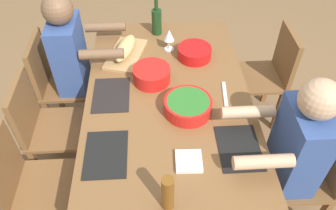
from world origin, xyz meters
The scene contains 22 objects.
ground_plane centered at (0.00, 0.00, 0.00)m, with size 8.00×8.00×0.00m, color brown.
dining_table centered at (0.00, 0.00, 0.66)m, with size 1.70×1.05×0.74m.
chair_far_left centered at (-0.47, 0.84, 0.48)m, with size 0.40×0.40×0.85m.
chair_near_right centered at (0.47, -0.84, 0.48)m, with size 0.40×0.40×0.85m.
chair_near_left centered at (-0.47, -0.84, 0.48)m, with size 0.40×0.40×0.85m.
diner_near_left centered at (-0.47, -0.66, 0.70)m, with size 0.41×0.53×1.20m.
chair_near_center centered at (0.00, -0.84, 0.48)m, with size 0.40×0.40×0.85m.
chair_far_right centered at (0.47, 0.84, 0.48)m, with size 0.40×0.40×0.85m.
diner_far_right centered at (0.47, 0.66, 0.70)m, with size 0.41×0.53×1.20m.
serving_bowl_greens centered at (0.17, 0.11, 0.79)m, with size 0.29×0.29×0.09m.
serving_bowl_pasta centered at (-0.37, 0.21, 0.79)m, with size 0.24×0.24×0.08m.
serving_bowl_fruit centered at (-0.13, -0.10, 0.80)m, with size 0.25×0.25×0.10m.
cutting_board centered at (-0.42, -0.28, 0.75)m, with size 0.40×0.22×0.02m, color tan.
bread_loaf centered at (-0.42, -0.28, 0.81)m, with size 0.32×0.11×0.09m, color tan.
wine_bottle centered at (-0.70, -0.05, 0.85)m, with size 0.08×0.08×0.29m.
beer_bottle centered at (0.79, -0.05, 0.85)m, with size 0.06×0.06×0.22m, color brown.
wine_glass centered at (-0.48, 0.04, 0.86)m, with size 0.08×0.08×0.17m.
placemat_near_right centered at (0.47, -0.36, 0.74)m, with size 0.32×0.23×0.01m, color black.
placemat_near_center centered at (0.00, -0.36, 0.74)m, with size 0.32×0.23×0.01m, color black.
placemat_far_right centered at (0.47, 0.36, 0.74)m, with size 0.32×0.23×0.01m, color black.
carving_knife centered at (0.04, 0.36, 0.74)m, with size 0.23×0.02×0.01m, color silver.
napkin_stack centered at (0.55, 0.08, 0.75)m, with size 0.14×0.14×0.02m, color white.
Camera 1 is at (1.58, -0.09, 2.21)m, focal length 35.90 mm.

